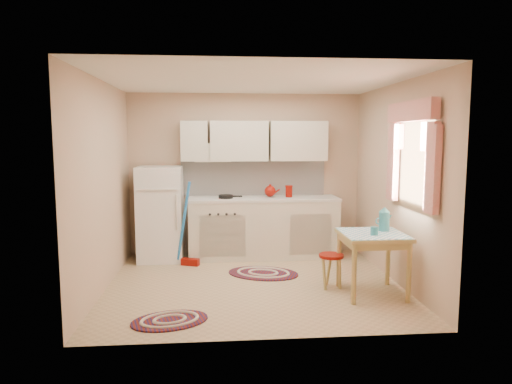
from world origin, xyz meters
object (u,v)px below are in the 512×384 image
(base_cabinets, at_px, (263,228))
(table, at_px, (372,264))
(fridge, at_px, (161,214))
(stool, at_px, (331,271))

(base_cabinets, xyz_separation_m, table, (1.09, -1.79, -0.08))
(fridge, distance_m, table, 3.18)
(fridge, xyz_separation_m, table, (2.63, -1.74, -0.34))
(base_cabinets, distance_m, stool, 1.70)
(fridge, distance_m, stool, 2.71)
(fridge, distance_m, base_cabinets, 1.56)
(table, xyz_separation_m, stool, (-0.42, 0.25, -0.15))
(base_cabinets, relative_size, stool, 5.36)
(table, bearing_deg, stool, 149.64)
(fridge, xyz_separation_m, stool, (2.21, -1.49, -0.49))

